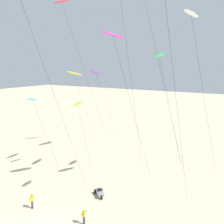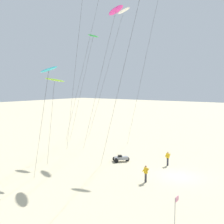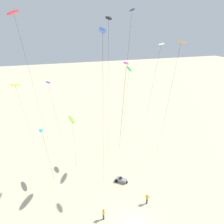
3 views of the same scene
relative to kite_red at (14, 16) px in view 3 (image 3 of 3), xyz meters
name	(u,v)px [view 3 (image 3 of 3)]	position (x,y,z in m)	size (l,w,h in m)	color
ground_plane	(134,224)	(11.58, -16.86, -24.62)	(260.00, 260.00, 0.00)	beige
kite_red	(14,16)	(0.00, 0.00, 0.00)	(3.49, 10.99, 25.62)	red
kite_magenta	(126,64)	(13.79, -7.35, -6.16)	(2.79, 8.71, 19.13)	#D8339E
kite_blue	(103,34)	(8.20, -15.48, -1.91)	(2.72, 9.23, 23.45)	blue
kite_purple	(48,83)	(3.61, 3.66, -10.58)	(2.12, 7.90, 14.74)	purple
kite_white	(161,46)	(21.17, -3.62, -4.20)	(3.03, 10.53, 21.07)	white
kite_green	(129,70)	(16.85, -1.17, -8.35)	(2.10, 7.72, 17.03)	green
kite_yellow	(15,85)	(-1.90, 4.87, -10.92)	(2.27, 6.01, 14.40)	yellow
kite_navy	(131,20)	(15.63, -4.29, -0.53)	(3.03, 11.91, 25.61)	navy
kite_orange	(180,47)	(20.46, -9.69, -3.91)	(1.87, 6.88, 21.67)	orange
kite_black	(109,20)	(12.44, -3.72, -0.56)	(1.76, 6.57, 24.77)	black
kite_cyan	(42,131)	(1.76, -8.51, -13.98)	(1.21, 4.63, 11.14)	#33BFE0
kite_lime	(72,120)	(6.22, -4.43, -14.70)	(1.07, 3.48, 10.35)	#8CD833
kite_flyer_nearest	(147,198)	(14.63, -14.29, -23.73)	(0.57, 0.59, 1.67)	#33333D
kite_flyer_middle	(104,214)	(8.09, -14.95, -23.73)	(0.62, 0.64, 1.67)	#33333D
beach_buggy	(121,180)	(12.81, -8.86, -24.20)	(1.94, 1.87, 0.82)	gray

